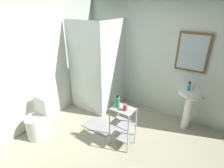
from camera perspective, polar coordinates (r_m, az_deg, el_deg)
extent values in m
cube|color=#9F9B82|center=(3.05, 0.29, -24.02)|extent=(4.20, 4.20, 0.02)
cube|color=silver|center=(3.82, 16.31, 8.24)|extent=(4.20, 0.10, 2.50)
cube|color=brown|center=(3.58, 24.72, 9.31)|extent=(0.56, 0.03, 0.72)
cube|color=silver|center=(3.56, 24.66, 9.26)|extent=(0.48, 0.01, 0.64)
cube|color=silver|center=(3.55, -25.28, 5.56)|extent=(0.10, 4.20, 2.50)
cube|color=white|center=(4.43, -4.31, -5.39)|extent=(0.90, 0.90, 0.10)
cube|color=silver|center=(3.70, -9.16, 5.13)|extent=(0.90, 0.02, 1.90)
cube|color=silver|center=(3.76, 0.60, 5.80)|extent=(0.02, 0.90, 1.90)
cylinder|color=silver|center=(3.42, -3.62, 3.73)|extent=(0.04, 0.04, 1.90)
cylinder|color=silver|center=(4.41, -4.33, -4.80)|extent=(0.08, 0.08, 0.00)
cylinder|color=white|center=(3.75, 23.26, -8.65)|extent=(0.15, 0.15, 0.68)
ellipsoid|color=white|center=(3.55, 24.36, -3.19)|extent=(0.46, 0.37, 0.13)
cylinder|color=silver|center=(3.61, 25.08, -0.82)|extent=(0.03, 0.03, 0.10)
cylinder|color=white|center=(3.60, -23.16, -12.89)|extent=(0.37, 0.37, 0.40)
torus|color=white|center=(3.48, -23.76, -10.07)|extent=(0.37, 0.37, 0.04)
cube|color=white|center=(3.48, -21.31, -6.32)|extent=(0.35, 0.17, 0.36)
cylinder|color=silver|center=(3.06, -0.81, -13.86)|extent=(0.02, 0.02, 0.74)
cylinder|color=silver|center=(2.92, 5.21, -16.33)|extent=(0.02, 0.02, 0.74)
cylinder|color=silver|center=(3.23, 1.90, -11.46)|extent=(0.02, 0.02, 0.74)
cylinder|color=silver|center=(3.10, 7.67, -13.62)|extent=(0.02, 0.02, 0.74)
cube|color=#99999E|center=(3.19, 3.36, -16.43)|extent=(0.36, 0.26, 0.02)
cube|color=#99999E|center=(3.02, 3.49, -12.60)|extent=(0.36, 0.26, 0.02)
cube|color=#99999E|center=(2.86, 3.64, -8.16)|extent=(0.36, 0.26, 0.02)
cylinder|color=#389ED1|center=(3.53, 23.77, -0.82)|extent=(0.06, 0.06, 0.14)
cylinder|color=black|center=(3.50, 24.00, 0.44)|extent=(0.03, 0.03, 0.03)
cylinder|color=#329362|center=(2.85, 1.74, -5.95)|extent=(0.08, 0.08, 0.18)
cylinder|color=black|center=(2.79, 1.77, -4.07)|extent=(0.04, 0.04, 0.04)
cylinder|color=#B24742|center=(2.79, 4.28, -7.60)|extent=(0.07, 0.07, 0.10)
cube|color=gray|center=(3.68, -4.16, -13.38)|extent=(0.60, 0.40, 0.02)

